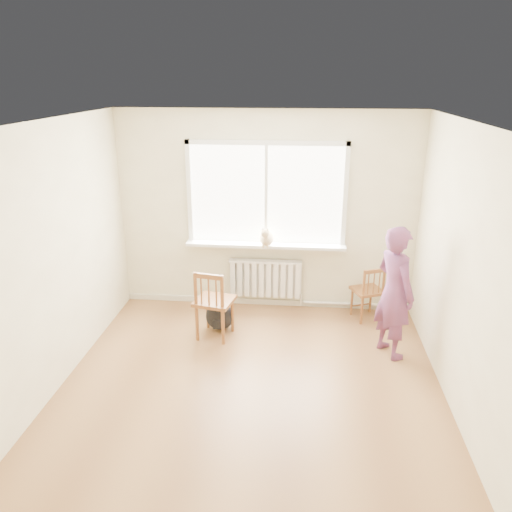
% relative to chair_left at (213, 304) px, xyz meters
% --- Properties ---
extents(floor, '(4.50, 4.50, 0.00)m').
position_rel_chair_left_xyz_m(floor, '(0.57, -1.22, -0.46)').
color(floor, '#96673D').
rests_on(floor, ground).
extents(ceiling, '(4.50, 4.50, 0.00)m').
position_rel_chair_left_xyz_m(ceiling, '(0.57, -1.22, 2.24)').
color(ceiling, white).
rests_on(ceiling, back_wall).
extents(back_wall, '(4.00, 0.01, 2.70)m').
position_rel_chair_left_xyz_m(back_wall, '(0.57, 1.03, 0.89)').
color(back_wall, '#F0E8C0').
rests_on(back_wall, ground).
extents(window, '(2.12, 0.05, 1.42)m').
position_rel_chair_left_xyz_m(window, '(0.57, 1.00, 1.21)').
color(window, white).
rests_on(window, back_wall).
extents(windowsill, '(2.15, 0.22, 0.04)m').
position_rel_chair_left_xyz_m(windowsill, '(0.57, 0.92, 0.47)').
color(windowsill, white).
rests_on(windowsill, back_wall).
extents(radiator, '(1.00, 0.12, 0.55)m').
position_rel_chair_left_xyz_m(radiator, '(0.57, 0.94, -0.02)').
color(radiator, white).
rests_on(radiator, back_wall).
extents(heating_pipe, '(1.40, 0.04, 0.04)m').
position_rel_chair_left_xyz_m(heating_pipe, '(1.82, 0.97, -0.38)').
color(heating_pipe, silver).
rests_on(heating_pipe, back_wall).
extents(baseboard, '(4.00, 0.03, 0.08)m').
position_rel_chair_left_xyz_m(baseboard, '(0.57, 1.01, -0.42)').
color(baseboard, beige).
rests_on(baseboard, ground).
extents(chair_left, '(0.52, 0.51, 0.90)m').
position_rel_chair_left_xyz_m(chair_left, '(0.00, 0.00, 0.00)').
color(chair_left, brown).
rests_on(chair_left, floor).
extents(chair_right, '(0.48, 0.47, 0.76)m').
position_rel_chair_left_xyz_m(chair_right, '(1.96, 0.69, -0.07)').
color(chair_right, brown).
rests_on(chair_right, floor).
extents(person, '(0.61, 0.68, 1.56)m').
position_rel_chair_left_xyz_m(person, '(2.12, -0.16, 0.32)').
color(person, '#CB4351').
rests_on(person, floor).
extents(cat, '(0.21, 0.43, 0.29)m').
position_rel_chair_left_xyz_m(cat, '(0.59, 0.83, 0.61)').
color(cat, beige).
rests_on(cat, windowsill).
extents(backpack, '(0.36, 0.27, 0.36)m').
position_rel_chair_left_xyz_m(backpack, '(0.04, 0.22, -0.27)').
color(backpack, black).
rests_on(backpack, floor).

